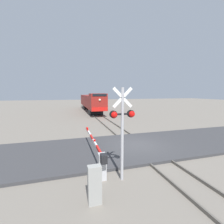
{
  "coord_description": "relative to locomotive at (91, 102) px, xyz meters",
  "views": [
    {
      "loc": [
        -5.17,
        -10.46,
        4.15
      ],
      "look_at": [
        -0.83,
        4.37,
        2.19
      ],
      "focal_mm": 24.91,
      "sensor_mm": 36.0,
      "label": 1
    }
  ],
  "objects": [
    {
      "name": "crossing_signal",
      "position": [
        -2.76,
        -27.29,
        0.65
      ],
      "size": [
        1.18,
        0.33,
        4.39
      ],
      "color": "#ADADB2",
      "rests_on": "ground_plane"
    },
    {
      "name": "locomotive",
      "position": [
        0.0,
        0.0,
        0.0
      ],
      "size": [
        2.76,
        18.78,
        3.95
      ],
      "color": "black",
      "rests_on": "ground_plane"
    },
    {
      "name": "crossing_gate",
      "position": [
        -3.66,
        -26.12,
        -1.23
      ],
      "size": [
        0.36,
        6.45,
        1.4
      ],
      "color": "silver",
      "rests_on": "ground_plane"
    },
    {
      "name": "utility_cabinet",
      "position": [
        -4.28,
        -28.5,
        -1.37
      ],
      "size": [
        0.5,
        0.3,
        1.49
      ],
      "primitive_type": "cube",
      "color": "#999993",
      "rests_on": "ground_plane"
    },
    {
      "name": "ground_plane",
      "position": [
        0.0,
        -23.37,
        -2.11
      ],
      "size": [
        160.0,
        160.0,
        0.0
      ],
      "primitive_type": "plane",
      "color": "slate"
    },
    {
      "name": "rail_track_right",
      "position": [
        0.72,
        -23.37,
        -2.04
      ],
      "size": [
        0.08,
        80.0,
        0.15
      ],
      "primitive_type": "cube",
      "color": "#59544C",
      "rests_on": "ground_plane"
    },
    {
      "name": "road_surface",
      "position": [
        0.0,
        -23.37,
        -2.03
      ],
      "size": [
        36.0,
        6.09,
        0.17
      ],
      "primitive_type": "cube",
      "color": "#38383A",
      "rests_on": "ground_plane"
    },
    {
      "name": "rail_track_left",
      "position": [
        -0.72,
        -23.37,
        -2.04
      ],
      "size": [
        0.08,
        80.0,
        0.15
      ],
      "primitive_type": "cube",
      "color": "#59544C",
      "rests_on": "ground_plane"
    }
  ]
}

